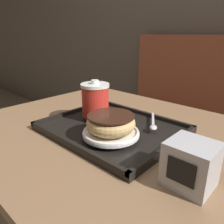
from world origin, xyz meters
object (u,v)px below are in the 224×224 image
at_px(napkin_dispenser, 191,164).
at_px(donut_chocolate_glazed, 111,123).
at_px(spoon, 153,125).
at_px(coffee_cup_front, 95,100).

bearing_deg(napkin_dispenser, donut_chocolate_glazed, 174.01).
height_order(spoon, napkin_dispenser, napkin_dispenser).
relative_size(donut_chocolate_glazed, napkin_dispenser, 1.43).
bearing_deg(donut_chocolate_glazed, coffee_cup_front, 152.46).
bearing_deg(spoon, napkin_dispenser, 16.47).
height_order(coffee_cup_front, napkin_dispenser, coffee_cup_front).
relative_size(donut_chocolate_glazed, spoon, 1.02).
bearing_deg(napkin_dispenser, coffee_cup_front, 165.51).
xyz_separation_m(coffee_cup_front, donut_chocolate_glazed, (0.14, -0.07, -0.02)).
relative_size(coffee_cup_front, donut_chocolate_glazed, 0.92).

